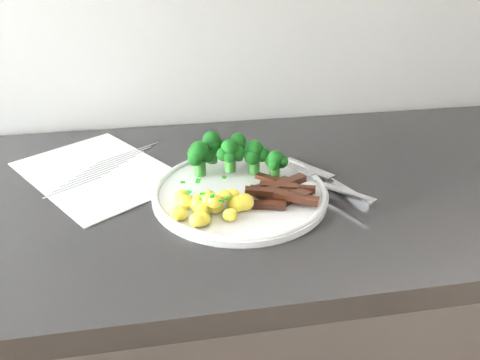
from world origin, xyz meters
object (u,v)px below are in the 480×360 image
at_px(recipe_paper, 98,172).
at_px(plate, 240,191).
at_px(broccoli, 232,152).
at_px(beef_strips, 282,191).
at_px(fork, 330,185).
at_px(knife, 337,185).
at_px(potatoes, 211,205).

distance_m(recipe_paper, plate, 0.28).
bearing_deg(broccoli, plate, -86.80).
bearing_deg(beef_strips, fork, 7.29).
height_order(plate, fork, fork).
bearing_deg(plate, knife, -2.76).
height_order(recipe_paper, plate, plate).
relative_size(plate, beef_strips, 2.45).
xyz_separation_m(broccoli, fork, (0.15, -0.09, -0.03)).
bearing_deg(beef_strips, recipe_paper, 152.85).
height_order(recipe_paper, beef_strips, beef_strips).
relative_size(fork, knife, 0.88).
height_order(recipe_paper, fork, fork).
distance_m(plate, broccoli, 0.08).
bearing_deg(broccoli, beef_strips, -55.20).
bearing_deg(fork, broccoli, 150.72).
distance_m(beef_strips, knife, 0.11).
xyz_separation_m(broccoli, knife, (0.17, -0.07, -0.04)).
relative_size(potatoes, fork, 0.82).
height_order(potatoes, beef_strips, potatoes).
bearing_deg(recipe_paper, fork, -20.45).
bearing_deg(plate, beef_strips, -26.78).
relative_size(recipe_paper, fork, 2.32).
height_order(plate, beef_strips, beef_strips).
bearing_deg(knife, plate, 177.24).
bearing_deg(beef_strips, knife, 13.19).
bearing_deg(potatoes, beef_strips, 13.27).
relative_size(broccoli, beef_strips, 1.43).
relative_size(broccoli, knife, 0.94).
bearing_deg(potatoes, recipe_paper, 135.47).
xyz_separation_m(recipe_paper, potatoes, (0.19, -0.19, 0.02)).
distance_m(recipe_paper, knife, 0.43).
bearing_deg(broccoli, fork, -29.28).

